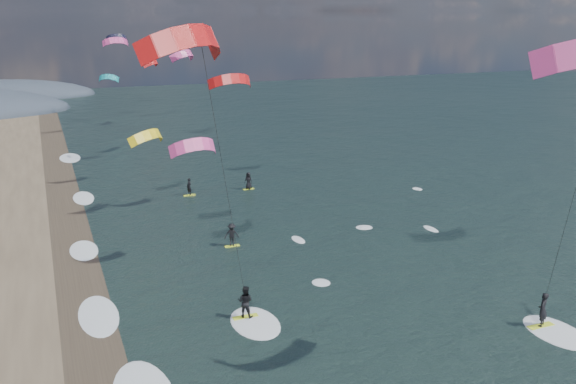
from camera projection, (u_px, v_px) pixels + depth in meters
name	position (u px, v px, depth m)	size (l,w,h in m)	color
wet_sand_strip	(95.00, 361.00, 31.56)	(3.00, 240.00, 0.00)	#382D23
kitesurfer_near_b	(219.00, 139.00, 28.27)	(7.28, 9.14, 16.56)	#DEF82B
far_kitesurfers	(230.00, 207.00, 53.37)	(7.08, 15.28, 1.76)	#DEF82B
bg_kite_field	(157.00, 62.00, 70.65)	(11.75, 70.67, 8.65)	#D83F8C
shoreline_surf	(109.00, 316.00, 36.24)	(2.40, 79.40, 0.11)	white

